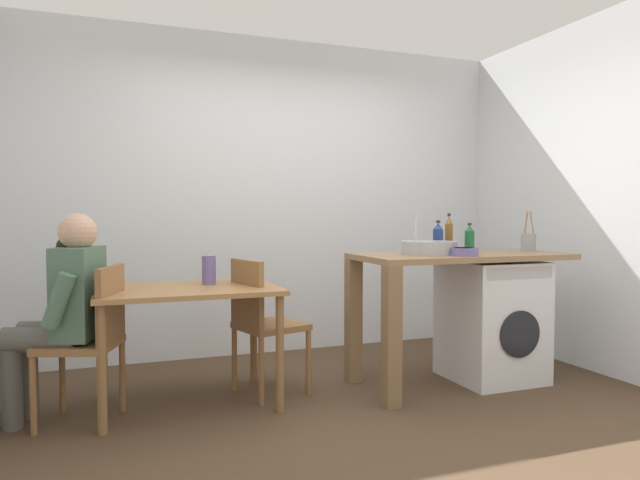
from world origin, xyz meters
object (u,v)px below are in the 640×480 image
object	(u,v)px
bottle_clear_small	(469,239)
bottle_tall_green	(438,238)
dining_table	(188,303)
seated_person	(63,306)
vase	(209,270)
washing_machine	(491,320)
bottle_squat_brown	(449,234)
utensil_crock	(529,242)
chair_opposite	(261,319)
mixing_bowl	(464,251)
chair_person_seat	(93,335)

from	to	relation	value
bottle_clear_small	bottle_tall_green	bearing A→B (deg)	161.31
dining_table	seated_person	bearing A→B (deg)	-174.19
bottle_clear_small	vase	xyz separation A→B (m)	(-1.88, 0.16, -0.18)
washing_machine	bottle_squat_brown	bearing A→B (deg)	126.26
bottle_squat_brown	vase	size ratio (longest dim) A/B	1.51
seated_person	bottle_tall_green	distance (m)	2.54
bottle_clear_small	utensil_crock	size ratio (longest dim) A/B	0.71
dining_table	washing_machine	world-z (taller)	washing_machine
washing_machine	utensil_crock	bearing A→B (deg)	8.10
chair_opposite	bottle_tall_green	distance (m)	1.43
seated_person	mixing_bowl	bearing A→B (deg)	-78.24
bottle_tall_green	mixing_bowl	world-z (taller)	bottle_tall_green
chair_person_seat	seated_person	xyz separation A→B (m)	(-0.15, 0.05, 0.16)
utensil_crock	bottle_clear_small	bearing A→B (deg)	169.78
bottle_clear_small	washing_machine	bearing A→B (deg)	-53.91
seated_person	mixing_bowl	world-z (taller)	seated_person
seated_person	bottle_clear_small	size ratio (longest dim) A/B	5.66
bottle_clear_small	vase	world-z (taller)	bottle_clear_small
washing_machine	utensil_crock	world-z (taller)	utensil_crock
washing_machine	bottle_squat_brown	size ratio (longest dim) A/B	3.03
chair_person_seat	utensil_crock	xyz separation A→B (m)	(3.05, -0.02, 0.48)
vase	utensil_crock	bearing A→B (deg)	-6.01
utensil_crock	bottle_squat_brown	bearing A→B (deg)	159.35
dining_table	washing_machine	bearing A→B (deg)	-5.35
bottle_squat_brown	mixing_bowl	distance (m)	0.51
chair_person_seat	bottle_tall_green	world-z (taller)	bottle_tall_green
chair_person_seat	vase	distance (m)	0.80
bottle_squat_brown	vase	bearing A→B (deg)	178.84
chair_person_seat	vase	bearing A→B (deg)	-52.86
bottle_clear_small	dining_table	bearing A→B (deg)	178.22
utensil_crock	vase	size ratio (longest dim) A/B	1.60
bottle_tall_green	chair_person_seat	bearing A→B (deg)	-176.70
chair_person_seat	bottle_squat_brown	world-z (taller)	bottle_squat_brown
washing_machine	vase	size ratio (longest dim) A/B	4.58
chair_person_seat	chair_opposite	world-z (taller)	same
mixing_bowl	vase	world-z (taller)	mixing_bowl
bottle_squat_brown	mixing_bowl	size ratio (longest dim) A/B	1.47
bottle_tall_green	bottle_clear_small	distance (m)	0.23
washing_machine	vase	xyz separation A→B (m)	(-1.98, 0.30, 0.40)
chair_person_seat	bottle_squat_brown	bearing A→B (deg)	-66.33
dining_table	utensil_crock	distance (m)	2.53
vase	seated_person	bearing A→B (deg)	-168.62
seated_person	utensil_crock	bearing A→B (deg)	-72.02
vase	chair_opposite	bearing A→B (deg)	-12.03
mixing_bowl	chair_opposite	bearing A→B (deg)	161.43
seated_person	bottle_squat_brown	bearing A→B (deg)	-67.73
chair_opposite	bottle_clear_small	world-z (taller)	bottle_clear_small
bottle_tall_green	vase	world-z (taller)	bottle_tall_green
mixing_bowl	washing_machine	bearing A→B (deg)	27.38
bottle_squat_brown	vase	world-z (taller)	bottle_squat_brown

